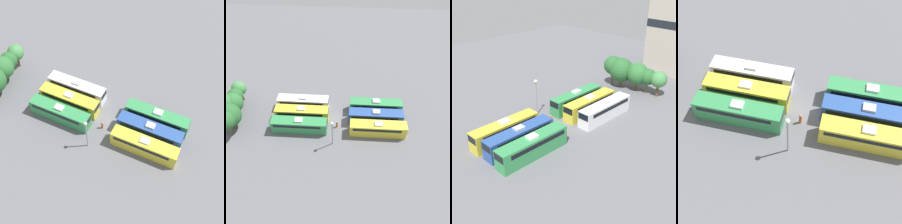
# 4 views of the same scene
# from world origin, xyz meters

# --- Properties ---
(ground_plane) EXTENTS (122.80, 122.80, 0.00)m
(ground_plane) POSITION_xyz_m (0.00, 0.00, 0.00)
(ground_plane) COLOR slate
(bus_0) EXTENTS (2.46, 11.69, 3.46)m
(bus_0) POSITION_xyz_m (-3.33, -8.38, 1.70)
(bus_0) COLOR gold
(bus_0) RESTS_ON ground_plane
(bus_1) EXTENTS (2.46, 11.69, 3.46)m
(bus_1) POSITION_xyz_m (-0.04, -8.10, 1.70)
(bus_1) COLOR #284C93
(bus_1) RESTS_ON ground_plane
(bus_2) EXTENTS (2.46, 11.69, 3.46)m
(bus_2) POSITION_xyz_m (3.21, -8.27, 1.70)
(bus_2) COLOR #338C4C
(bus_2) RESTS_ON ground_plane
(bus_3) EXTENTS (2.46, 11.69, 3.46)m
(bus_3) POSITION_xyz_m (-3.37, 8.12, 1.70)
(bus_3) COLOR #338C4C
(bus_3) RESTS_ON ground_plane
(bus_4) EXTENTS (2.46, 11.69, 3.46)m
(bus_4) POSITION_xyz_m (0.02, 8.10, 1.70)
(bus_4) COLOR gold
(bus_4) RESTS_ON ground_plane
(bus_5) EXTENTS (2.46, 11.69, 3.46)m
(bus_5) POSITION_xyz_m (3.34, 8.35, 1.70)
(bus_5) COLOR white
(bus_5) RESTS_ON ground_plane
(worker_person) EXTENTS (0.36, 0.36, 1.68)m
(worker_person) POSITION_xyz_m (-2.00, 0.19, 0.78)
(worker_person) COLOR #CC4C19
(worker_person) RESTS_ON ground_plane
(light_pole) EXTENTS (0.60, 0.60, 6.77)m
(light_pole) POSITION_xyz_m (-6.47, 0.80, 4.68)
(light_pole) COLOR gray
(light_pole) RESTS_ON ground_plane
(tree_0) EXTENTS (4.10, 4.10, 6.61)m
(tree_0) POSITION_xyz_m (-5.53, 22.28, 4.55)
(tree_0) COLOR brown
(tree_0) RESTS_ON ground_plane
(tree_1) EXTENTS (5.21, 5.21, 6.51)m
(tree_1) POSITION_xyz_m (-3.53, 22.58, 3.88)
(tree_1) COLOR brown
(tree_1) RESTS_ON ground_plane
(tree_2) EXTENTS (4.34, 4.34, 6.05)m
(tree_2) POSITION_xyz_m (-0.11, 23.64, 3.87)
(tree_2) COLOR brown
(tree_2) RESTS_ON ground_plane
(tree_3) EXTENTS (4.58, 4.58, 6.02)m
(tree_3) POSITION_xyz_m (0.22, 23.24, 3.71)
(tree_3) COLOR brown
(tree_3) RESTS_ON ground_plane
(tree_4) EXTENTS (3.45, 3.45, 5.38)m
(tree_4) POSITION_xyz_m (2.53, 23.51, 3.65)
(tree_4) COLOR brown
(tree_4) RESTS_ON ground_plane
(tree_5) EXTENTS (3.36, 3.36, 5.41)m
(tree_5) POSITION_xyz_m (5.00, 23.58, 3.69)
(tree_5) COLOR brown
(tree_5) RESTS_ON ground_plane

